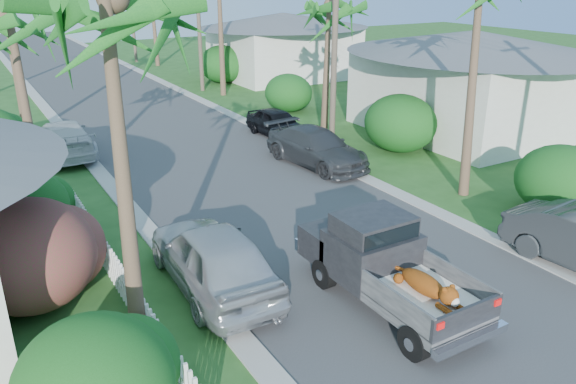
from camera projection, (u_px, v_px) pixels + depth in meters
ground at (461, 332)px, 12.32m from camera, size 120.00×120.00×0.00m
road at (132, 109)px, 32.31m from camera, size 8.00×100.00×0.02m
curb_left at (54, 118)px, 30.26m from camera, size 0.60×100.00×0.06m
curb_right at (202, 101)px, 34.35m from camera, size 0.60×100.00×0.06m
pickup_truck at (379, 260)px, 13.31m from camera, size 1.98×5.12×2.06m
parked_car_rm at (316, 148)px, 22.75m from camera, size 2.60×5.22×1.46m
parked_car_rf at (277, 123)px, 26.68m from camera, size 1.76×3.95×1.32m
parked_car_ln at (213, 257)px, 13.77m from camera, size 2.19×5.10×1.71m
parked_car_lf at (63, 139)px, 23.88m from camera, size 2.22×5.23×1.51m
palm_l_a at (102, 1)px, 9.23m from camera, size 4.40×4.40×8.20m
palm_l_b at (9, 17)px, 16.43m from camera, size 4.40×4.40×7.40m
palm_r_b at (328, 6)px, 25.28m from camera, size 4.40×4.40×7.20m
shrub_l_b at (30, 255)px, 12.93m from camera, size 3.00×3.30×2.60m
shrub_l_c at (27, 206)px, 16.43m from camera, size 2.40×2.64×2.00m
shrub_r_a at (563, 181)px, 17.91m from camera, size 2.80×3.08×2.30m
shrub_r_b at (400, 123)px, 24.37m from camera, size 3.00×3.30×2.50m
shrub_r_c at (288, 93)px, 31.50m from camera, size 2.60×2.86×2.10m
shrub_r_d at (222, 64)px, 39.65m from camera, size 3.20×3.52×2.60m
picket_fence at (118, 275)px, 13.68m from camera, size 0.10×11.00×1.00m
house_right_near at (469, 86)px, 27.29m from camera, size 8.00×9.00×4.80m
house_right_far at (283, 48)px, 41.72m from camera, size 9.00×8.00×4.60m
utility_pole_b at (335, 42)px, 23.70m from camera, size 1.60×0.26×9.00m
utility_pole_c at (199, 19)px, 35.70m from camera, size 1.60×0.26×9.00m
utility_pole_d at (131, 7)px, 47.69m from camera, size 1.60×0.26×9.00m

